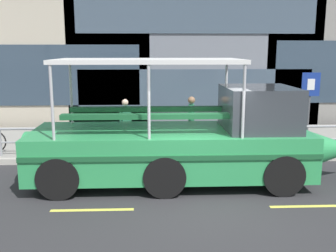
# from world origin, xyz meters

# --- Properties ---
(ground_plane) EXTENTS (120.00, 120.00, 0.00)m
(ground_plane) POSITION_xyz_m (0.00, 0.00, 0.00)
(ground_plane) COLOR #2B2B2D
(sidewalk) EXTENTS (32.00, 4.80, 0.18)m
(sidewalk) POSITION_xyz_m (0.00, 5.60, 0.09)
(sidewalk) COLOR gray
(sidewalk) RESTS_ON ground_plane
(curb_edge) EXTENTS (32.00, 0.18, 0.18)m
(curb_edge) POSITION_xyz_m (0.00, 3.11, 0.09)
(curb_edge) COLOR #B2ADA3
(curb_edge) RESTS_ON ground_plane
(lane_centreline) EXTENTS (25.80, 0.12, 0.01)m
(lane_centreline) POSITION_xyz_m (-0.00, -0.45, 0.00)
(lane_centreline) COLOR #DBD64C
(lane_centreline) RESTS_ON ground_plane
(curb_guardrail) EXTENTS (11.26, 0.09, 0.87)m
(curb_guardrail) POSITION_xyz_m (-0.18, 3.45, 0.77)
(curb_guardrail) COLOR gray
(curb_guardrail) RESTS_ON sidewalk
(parking_sign) EXTENTS (0.60, 0.12, 2.50)m
(parking_sign) POSITION_xyz_m (4.08, 4.02, 1.88)
(parking_sign) COLOR #4C4F54
(parking_sign) RESTS_ON sidewalk
(duck_tour_boat) EXTENTS (8.77, 2.50, 3.19)m
(duck_tour_boat) POSITION_xyz_m (-0.12, 1.35, 1.06)
(duck_tour_boat) COLOR #2D9351
(duck_tour_boat) RESTS_ON ground_plane
(pedestrian_near_bow) EXTENTS (0.43, 0.24, 1.54)m
(pedestrian_near_bow) POSITION_xyz_m (2.58, 4.37, 1.11)
(pedestrian_near_bow) COLOR #1E2338
(pedestrian_near_bow) RESTS_ON sidewalk
(pedestrian_mid_left) EXTENTS (0.24, 0.50, 1.73)m
(pedestrian_mid_left) POSITION_xyz_m (0.21, 4.15, 1.22)
(pedestrian_mid_left) COLOR #47423D
(pedestrian_mid_left) RESTS_ON sidewalk
(pedestrian_mid_right) EXTENTS (0.40, 0.31, 1.59)m
(pedestrian_mid_right) POSITION_xyz_m (-1.98, 4.62, 1.14)
(pedestrian_mid_right) COLOR #47423D
(pedestrian_mid_right) RESTS_ON sidewalk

